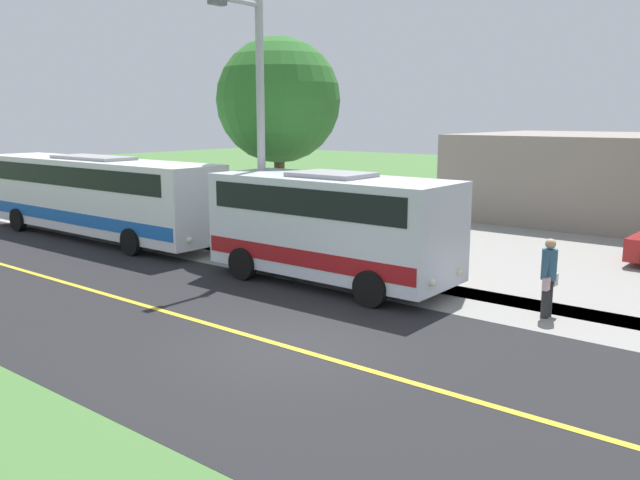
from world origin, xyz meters
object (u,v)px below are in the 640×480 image
Objects in this scene: transit_bus_rear at (95,193)px; tree_curbside at (279,101)px; pedestrian_with_bags at (549,275)px; street_light_pole at (258,123)px; shuttle_bus_front at (331,223)px.

tree_curbside is at bearing 114.24° from transit_bus_rear.
street_light_pole reaches higher than pedestrian_with_bags.
shuttle_bus_front is at bearing 90.58° from transit_bus_rear.
tree_curbside is at bearing -102.59° from pedestrian_with_bags.
transit_bus_rear is at bearing -86.98° from street_light_pole.
street_light_pole is at bearing -88.26° from pedestrian_with_bags.
shuttle_bus_front is at bearing 57.31° from tree_curbside.
tree_curbside is at bearing -122.69° from shuttle_bus_front.
tree_curbside is at bearing -150.19° from street_light_pole.
street_light_pole is (-0.31, -2.98, 2.63)m from shuttle_bus_front.
tree_curbside reaches higher than shuttle_bus_front.
shuttle_bus_front is at bearing 84.02° from street_light_pole.
shuttle_bus_front is 3.88× the size of pedestrian_with_bags.
transit_bus_rear is (0.11, -10.97, 0.02)m from shuttle_bus_front.
tree_curbside is (-2.26, -10.13, 4.01)m from pedestrian_with_bags.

